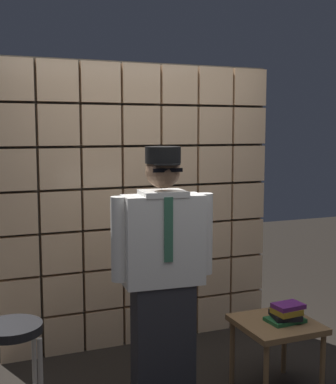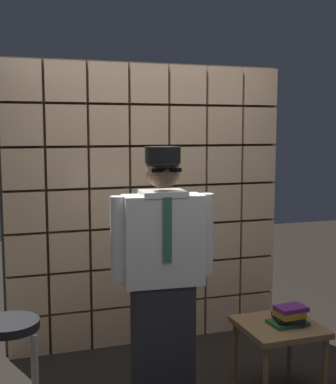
{
  "view_description": "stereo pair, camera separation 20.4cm",
  "coord_description": "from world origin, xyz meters",
  "views": [
    {
      "loc": [
        -1.39,
        -2.68,
        1.81
      ],
      "look_at": [
        -0.17,
        0.37,
        1.42
      ],
      "focal_mm": 48.53,
      "sensor_mm": 36.0,
      "label": 1
    },
    {
      "loc": [
        -1.2,
        -2.75,
        1.81
      ],
      "look_at": [
        -0.17,
        0.37,
        1.42
      ],
      "focal_mm": 48.53,
      "sensor_mm": 36.0,
      "label": 2
    }
  ],
  "objects": [
    {
      "name": "glass_block_wall",
      "position": [
        0.0,
        1.42,
        1.17
      ],
      "size": [
        2.39,
        0.1,
        2.39
      ],
      "color": "#E0B78C",
      "rests_on": "ground"
    },
    {
      "name": "standing_person",
      "position": [
        -0.21,
        0.36,
        0.89
      ],
      "size": [
        0.68,
        0.3,
        1.71
      ],
      "rotation": [
        0.0,
        0.0,
        -0.07
      ],
      "color": "#28282D",
      "rests_on": "ground"
    },
    {
      "name": "bar_stool",
      "position": [
        -1.17,
        0.21,
        0.55
      ],
      "size": [
        0.34,
        0.34,
        0.74
      ],
      "color": "black",
      "rests_on": "ground"
    },
    {
      "name": "side_table",
      "position": [
        0.57,
        0.22,
        0.44
      ],
      "size": [
        0.52,
        0.52,
        0.51
      ],
      "color": "brown",
      "rests_on": "ground"
    },
    {
      "name": "book_stack",
      "position": [
        0.63,
        0.19,
        0.57
      ],
      "size": [
        0.26,
        0.22,
        0.13
      ],
      "color": "#1E592D",
      "rests_on": "side_table"
    },
    {
      "name": "coffee_mug",
      "position": [
        0.67,
        0.28,
        0.55
      ],
      "size": [
        0.13,
        0.08,
        0.09
      ],
      "color": "silver",
      "rests_on": "side_table"
    }
  ]
}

